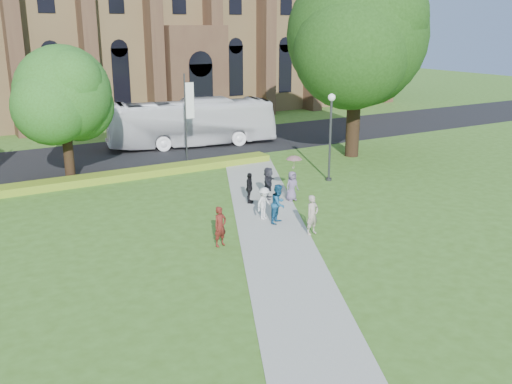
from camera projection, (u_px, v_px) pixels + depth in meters
ground at (284, 236)px, 25.60m from camera, size 160.00×160.00×0.00m
road at (136, 152)px, 42.13m from camera, size 160.00×10.00×0.02m
footpath at (272, 229)px, 26.42m from camera, size 15.58×28.54×0.04m
flower_hedge at (141, 173)px, 35.47m from camera, size 18.00×1.40×0.45m
streetlamp at (331, 127)px, 33.69m from camera, size 0.44×0.44×5.24m
large_tree at (357, 36)px, 38.64m from camera, size 9.60×9.60×13.20m
street_tree_1 at (63, 94)px, 33.18m from camera, size 5.60×5.60×8.05m
banner_pole_0 at (187, 113)px, 38.23m from camera, size 0.70×0.10×6.00m
tour_coach at (192, 123)px, 43.91m from camera, size 13.23×5.38×3.59m
pedestrian_0 at (220, 226)px, 24.10m from camera, size 0.72×0.56×1.74m
pedestrian_1 at (279, 204)px, 26.90m from camera, size 1.16×1.10×1.88m
pedestrian_2 at (264, 203)px, 27.47m from camera, size 1.16×0.91×1.57m
pedestrian_3 at (249, 188)px, 29.92m from camera, size 0.91×1.00×1.63m
pedestrian_4 at (292, 186)px, 30.39m from camera, size 0.83×0.59×1.59m
pedestrian_5 at (268, 183)px, 30.63m from camera, size 1.39×1.60×1.75m
pedestrian_6 at (312, 215)px, 25.47m from camera, size 0.73×0.55×1.81m
parasol at (294, 164)px, 30.23m from camera, size 1.07×1.07×0.73m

